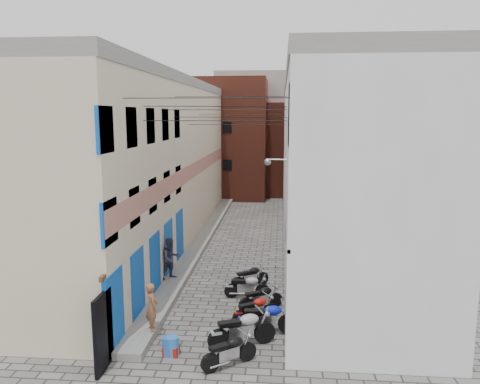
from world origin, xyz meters
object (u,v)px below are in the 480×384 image
(motorcycle_d, at_px, (255,308))
(water_jug_near, at_px, (168,346))
(motorcycle_f, at_px, (247,285))
(motorcycle_a, at_px, (229,350))
(red_crate, at_px, (171,351))
(person_b, at_px, (171,258))
(motorcycle_e, at_px, (261,297))
(motorcycle_g, at_px, (250,276))
(motorcycle_b, at_px, (242,327))
(motorcycle_c, at_px, (266,317))
(water_jug_far, at_px, (173,346))
(person_a, at_px, (152,307))

(motorcycle_d, xyz_separation_m, water_jug_near, (-2.44, -2.45, -0.23))
(motorcycle_f, bearing_deg, motorcycle_d, 9.11)
(motorcycle_a, xyz_separation_m, red_crate, (-1.78, 0.48, -0.37))
(motorcycle_d, xyz_separation_m, person_b, (-3.71, 3.32, 0.61))
(motorcycle_a, distance_m, water_jug_near, 1.94)
(water_jug_near, bearing_deg, motorcycle_e, 53.45)
(motorcycle_f, relative_size, person_b, 1.02)
(motorcycle_e, distance_m, red_crate, 4.29)
(motorcycle_d, distance_m, motorcycle_g, 3.27)
(motorcycle_b, height_order, motorcycle_d, motorcycle_b)
(motorcycle_e, height_order, red_crate, motorcycle_e)
(motorcycle_a, xyz_separation_m, motorcycle_b, (0.26, 1.16, 0.12))
(motorcycle_b, distance_m, water_jug_near, 2.27)
(motorcycle_a, xyz_separation_m, motorcycle_c, (0.97, 2.09, 0.07))
(motorcycle_g, bearing_deg, motorcycle_a, -37.25)
(motorcycle_f, relative_size, motorcycle_g, 1.03)
(motorcycle_b, height_order, water_jug_far, motorcycle_b)
(motorcycle_d, height_order, water_jug_near, motorcycle_d)
(motorcycle_d, bearing_deg, motorcycle_a, -44.60)
(motorcycle_c, bearing_deg, person_a, -88.72)
(water_jug_near, bearing_deg, motorcycle_d, 45.15)
(motorcycle_g, distance_m, red_crate, 6.03)
(motorcycle_b, distance_m, person_a, 2.94)
(motorcycle_c, bearing_deg, water_jug_far, -66.54)
(person_b, relative_size, water_jug_near, 3.12)
(motorcycle_c, distance_m, motorcycle_g, 4.15)
(motorcycle_a, distance_m, red_crate, 1.88)
(motorcycle_b, bearing_deg, motorcycle_g, 156.48)
(motorcycle_b, height_order, motorcycle_f, motorcycle_b)
(motorcycle_a, bearing_deg, motorcycle_f, 142.07)
(motorcycle_f, bearing_deg, red_crate, -25.38)
(motorcycle_b, distance_m, motorcycle_e, 2.83)
(motorcycle_b, height_order, person_a, person_a)
(motorcycle_d, height_order, motorcycle_e, motorcycle_e)
(motorcycle_e, xyz_separation_m, motorcycle_g, (-0.53, 2.21, -0.01))
(motorcycle_e, bearing_deg, water_jug_near, -65.46)
(water_jug_far, bearing_deg, motorcycle_b, 19.05)
(motorcycle_c, relative_size, motorcycle_e, 1.16)
(motorcycle_a, bearing_deg, motorcycle_g, 141.78)
(motorcycle_e, height_order, motorcycle_g, motorcycle_e)
(motorcycle_b, bearing_deg, motorcycle_a, -37.15)
(motorcycle_e, distance_m, person_a, 4.16)
(motorcycle_g, bearing_deg, motorcycle_f, -38.50)
(red_crate, bearing_deg, motorcycle_b, 18.59)
(person_b, bearing_deg, motorcycle_c, -90.41)
(motorcycle_b, bearing_deg, person_a, -121.80)
(red_crate, bearing_deg, person_b, 103.27)
(motorcycle_c, height_order, motorcycle_f, motorcycle_c)
(water_jug_near, bearing_deg, water_jug_far, 0.00)
(motorcycle_e, relative_size, water_jug_far, 3.03)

